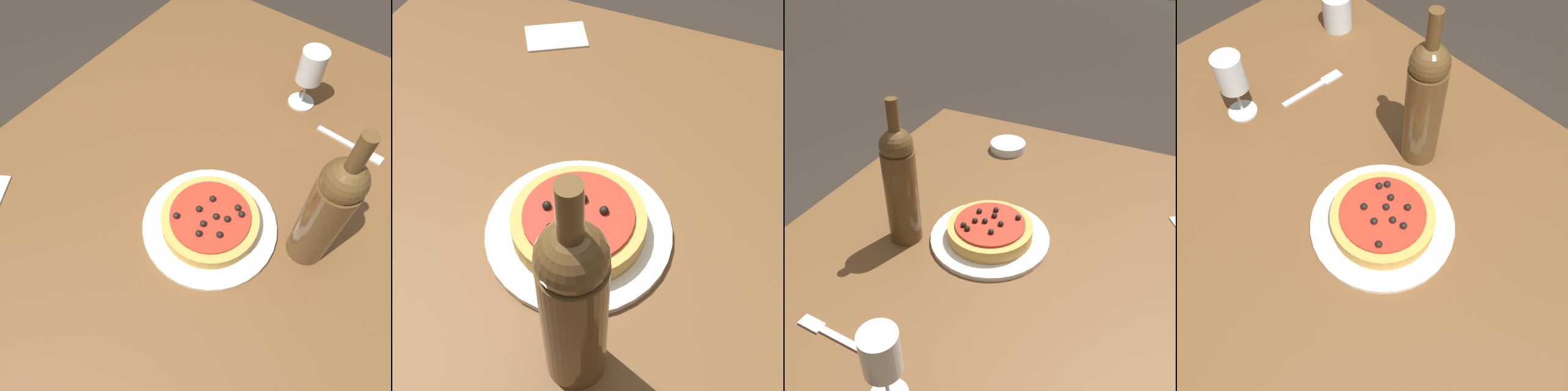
{
  "view_description": "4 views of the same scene",
  "coord_description": "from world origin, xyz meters",
  "views": [
    {
      "loc": [
        -0.39,
        -0.26,
        1.49
      ],
      "look_at": [
        -0.06,
        -0.01,
        0.82
      ],
      "focal_mm": 35.0,
      "sensor_mm": 36.0,
      "label": 1
    },
    {
      "loc": [
        0.13,
        -0.5,
        1.44
      ],
      "look_at": [
        -0.07,
        -0.03,
        0.81
      ],
      "focal_mm": 50.0,
      "sensor_mm": 36.0,
      "label": 2
    },
    {
      "loc": [
        0.72,
        0.3,
        1.47
      ],
      "look_at": [
        -0.12,
        -0.11,
        0.83
      ],
      "focal_mm": 42.0,
      "sensor_mm": 36.0,
      "label": 3
    },
    {
      "loc": [
        -0.38,
        0.27,
        1.56
      ],
      "look_at": [
        -0.03,
        -0.06,
        0.81
      ],
      "focal_mm": 42.0,
      "sensor_mm": 36.0,
      "label": 4
    }
  ],
  "objects": [
    {
      "name": "ground_plane",
      "position": [
        0.0,
        0.0,
        0.0
      ],
      "size": [
        14.0,
        14.0,
        0.0
      ],
      "primitive_type": "plane",
      "color": "#2D261E"
    },
    {
      "name": "dining_table",
      "position": [
        0.0,
        0.0,
        0.67
      ],
      "size": [
        1.41,
        1.09,
        0.74
      ],
      "color": "brown",
      "rests_on": "ground_plane"
    },
    {
      "name": "dinner_plate",
      "position": [
        -0.07,
        -0.05,
        0.75
      ],
      "size": [
        0.29,
        0.29,
        0.01
      ],
      "color": "white",
      "rests_on": "dining_table"
    },
    {
      "name": "pizza",
      "position": [
        -0.07,
        -0.05,
        0.78
      ],
      "size": [
        0.21,
        0.21,
        0.05
      ],
      "color": "gold",
      "rests_on": "dinner_plate"
    },
    {
      "name": "wine_bottle",
      "position": [
        0.01,
        -0.25,
        0.9
      ],
      "size": [
        0.08,
        0.08,
        0.36
      ],
      "color": "brown",
      "rests_on": "dining_table"
    },
    {
      "name": "paper_napkin",
      "position": [
        -0.32,
        0.4,
        0.75
      ],
      "size": [
        0.16,
        0.15,
        0.0
      ],
      "color": "white",
      "rests_on": "dining_table"
    }
  ]
}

